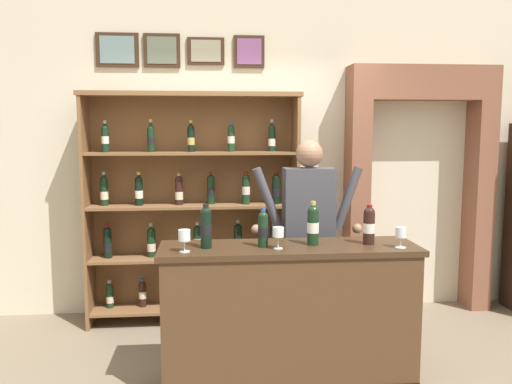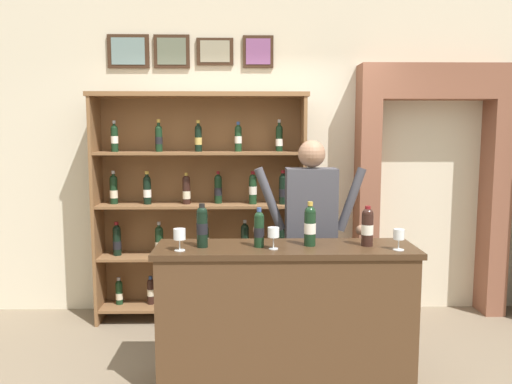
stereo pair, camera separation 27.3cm
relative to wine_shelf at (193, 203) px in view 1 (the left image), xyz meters
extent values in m
cube|color=beige|center=(0.50, 0.34, 0.54)|extent=(12.00, 0.16, 3.31)
cube|color=#382316|center=(-0.68, 0.25, 1.40)|extent=(0.39, 0.02, 0.31)
cube|color=gray|center=(-0.68, 0.24, 1.40)|extent=(0.31, 0.01, 0.25)
cube|color=#382316|center=(-0.28, 0.25, 1.40)|extent=(0.34, 0.02, 0.31)
cube|color=#616B58|center=(-0.28, 0.24, 1.40)|extent=(0.27, 0.01, 0.25)
cube|color=#382316|center=(0.13, 0.25, 1.40)|extent=(0.35, 0.02, 0.25)
cube|color=gray|center=(0.13, 0.24, 1.40)|extent=(0.28, 0.01, 0.20)
cube|color=#382316|center=(0.54, 0.25, 1.40)|extent=(0.29, 0.02, 0.30)
cube|color=#854E86|center=(0.54, 0.24, 1.40)|extent=(0.23, 0.01, 0.24)
cube|color=brown|center=(-0.94, -0.05, -0.06)|extent=(0.03, 0.35, 2.11)
cube|color=brown|center=(0.94, -0.05, -0.06)|extent=(0.03, 0.35, 2.11)
cube|color=brown|center=(0.00, 0.12, -0.06)|extent=(1.92, 0.02, 2.11)
cube|color=brown|center=(0.00, -0.05, -0.98)|extent=(1.86, 0.33, 0.03)
cylinder|color=#19381E|center=(-0.78, -0.01, -0.87)|extent=(0.07, 0.07, 0.19)
sphere|color=#19381E|center=(-0.78, -0.01, -0.77)|extent=(0.07, 0.07, 0.07)
cylinder|color=#19381E|center=(-0.78, -0.01, -0.75)|extent=(0.03, 0.03, 0.06)
cylinder|color=#99999E|center=(-0.78, -0.01, -0.72)|extent=(0.03, 0.03, 0.03)
cylinder|color=beige|center=(-0.78, -0.01, -0.89)|extent=(0.07, 0.07, 0.06)
cylinder|color=black|center=(-0.48, -0.01, -0.87)|extent=(0.07, 0.07, 0.20)
sphere|color=black|center=(-0.48, -0.01, -0.76)|extent=(0.07, 0.07, 0.07)
cylinder|color=black|center=(-0.48, -0.01, -0.73)|extent=(0.03, 0.03, 0.06)
cylinder|color=navy|center=(-0.48, -0.01, -0.71)|extent=(0.03, 0.03, 0.03)
cylinder|color=beige|center=(-0.48, -0.01, -0.86)|extent=(0.07, 0.07, 0.07)
cylinder|color=black|center=(-0.14, -0.03, -0.87)|extent=(0.07, 0.07, 0.19)
sphere|color=black|center=(-0.14, -0.03, -0.77)|extent=(0.07, 0.07, 0.07)
cylinder|color=black|center=(-0.14, -0.03, -0.75)|extent=(0.03, 0.03, 0.06)
cylinder|color=#B79338|center=(-0.14, -0.03, -0.73)|extent=(0.03, 0.03, 0.03)
cylinder|color=beige|center=(-0.14, -0.03, -0.89)|extent=(0.07, 0.07, 0.06)
cylinder|color=black|center=(0.15, -0.07, -0.87)|extent=(0.07, 0.07, 0.19)
sphere|color=black|center=(0.15, -0.07, -0.77)|extent=(0.07, 0.07, 0.07)
cylinder|color=black|center=(0.15, -0.07, -0.75)|extent=(0.03, 0.03, 0.06)
cylinder|color=#99999E|center=(0.15, -0.07, -0.73)|extent=(0.03, 0.03, 0.03)
cylinder|color=beige|center=(0.15, -0.07, -0.88)|extent=(0.07, 0.07, 0.06)
cylinder|color=black|center=(0.46, -0.03, -0.87)|extent=(0.07, 0.07, 0.19)
sphere|color=black|center=(0.46, -0.03, -0.77)|extent=(0.07, 0.07, 0.07)
cylinder|color=black|center=(0.46, -0.03, -0.74)|extent=(0.03, 0.03, 0.06)
cylinder|color=#99999E|center=(0.46, -0.03, -0.72)|extent=(0.03, 0.03, 0.03)
cylinder|color=beige|center=(0.46, -0.03, -0.89)|extent=(0.07, 0.07, 0.06)
cylinder|color=black|center=(0.77, -0.03, -0.87)|extent=(0.07, 0.07, 0.19)
sphere|color=black|center=(0.77, -0.03, -0.77)|extent=(0.07, 0.07, 0.07)
cylinder|color=black|center=(0.77, -0.03, -0.75)|extent=(0.03, 0.03, 0.06)
cylinder|color=#B79338|center=(0.77, -0.03, -0.73)|extent=(0.03, 0.03, 0.03)
cylinder|color=tan|center=(0.77, -0.03, -0.89)|extent=(0.07, 0.07, 0.06)
cube|color=brown|center=(0.00, -0.05, -0.50)|extent=(1.86, 0.33, 0.02)
cylinder|color=black|center=(-0.77, -0.04, -0.37)|extent=(0.08, 0.08, 0.24)
sphere|color=black|center=(-0.77, -0.04, -0.24)|extent=(0.07, 0.07, 0.07)
cylinder|color=black|center=(-0.77, -0.04, -0.22)|extent=(0.04, 0.04, 0.07)
cylinder|color=maroon|center=(-0.77, -0.04, -0.19)|extent=(0.04, 0.04, 0.03)
cylinder|color=black|center=(-0.77, -0.04, -0.39)|extent=(0.08, 0.08, 0.08)
cylinder|color=black|center=(-0.39, -0.04, -0.37)|extent=(0.08, 0.08, 0.23)
sphere|color=black|center=(-0.39, -0.04, -0.25)|extent=(0.07, 0.07, 0.07)
cylinder|color=black|center=(-0.39, -0.04, -0.22)|extent=(0.03, 0.03, 0.08)
cylinder|color=#99999E|center=(-0.39, -0.04, -0.19)|extent=(0.03, 0.03, 0.03)
cylinder|color=beige|center=(-0.39, -0.04, -0.40)|extent=(0.08, 0.08, 0.07)
cylinder|color=black|center=(0.04, -0.04, -0.37)|extent=(0.08, 0.08, 0.24)
sphere|color=black|center=(0.04, -0.04, -0.25)|extent=(0.07, 0.07, 0.07)
cylinder|color=black|center=(0.04, -0.04, -0.21)|extent=(0.03, 0.03, 0.08)
cylinder|color=#99999E|center=(0.04, -0.04, -0.19)|extent=(0.04, 0.04, 0.03)
cylinder|color=silver|center=(0.04, -0.04, -0.36)|extent=(0.08, 0.08, 0.08)
cylinder|color=black|center=(0.41, -0.04, -0.36)|extent=(0.08, 0.08, 0.25)
sphere|color=black|center=(0.41, -0.04, -0.23)|extent=(0.07, 0.07, 0.07)
cylinder|color=black|center=(0.41, -0.04, -0.20)|extent=(0.03, 0.03, 0.07)
cylinder|color=#99999E|center=(0.41, -0.04, -0.18)|extent=(0.03, 0.03, 0.03)
cylinder|color=silver|center=(0.41, -0.04, -0.40)|extent=(0.08, 0.08, 0.08)
cylinder|color=black|center=(0.74, -0.08, -0.37)|extent=(0.08, 0.08, 0.23)
sphere|color=black|center=(0.74, -0.08, -0.26)|extent=(0.07, 0.07, 0.07)
cylinder|color=black|center=(0.74, -0.08, -0.23)|extent=(0.03, 0.03, 0.06)
cylinder|color=#99999E|center=(0.74, -0.08, -0.21)|extent=(0.03, 0.03, 0.03)
cylinder|color=black|center=(0.74, -0.08, -0.37)|extent=(0.08, 0.08, 0.07)
cube|color=brown|center=(0.00, -0.05, -0.02)|extent=(1.86, 0.33, 0.02)
cylinder|color=black|center=(-0.79, -0.03, 0.10)|extent=(0.07, 0.07, 0.22)
sphere|color=black|center=(-0.79, -0.03, 0.22)|extent=(0.07, 0.07, 0.07)
cylinder|color=black|center=(-0.79, -0.03, 0.25)|extent=(0.03, 0.03, 0.08)
cylinder|color=#99999E|center=(-0.79, -0.03, 0.28)|extent=(0.03, 0.03, 0.03)
cylinder|color=beige|center=(-0.79, -0.03, 0.08)|extent=(0.07, 0.07, 0.07)
cylinder|color=black|center=(-0.48, -0.06, 0.10)|extent=(0.07, 0.07, 0.22)
sphere|color=black|center=(-0.48, -0.06, 0.22)|extent=(0.07, 0.07, 0.07)
cylinder|color=black|center=(-0.48, -0.06, 0.25)|extent=(0.03, 0.03, 0.08)
cylinder|color=#B79338|center=(-0.48, -0.06, 0.28)|extent=(0.04, 0.04, 0.03)
cylinder|color=silver|center=(-0.48, -0.06, 0.09)|extent=(0.07, 0.07, 0.07)
cylinder|color=black|center=(-0.12, -0.05, 0.10)|extent=(0.07, 0.07, 0.22)
sphere|color=black|center=(-0.12, -0.05, 0.22)|extent=(0.07, 0.07, 0.07)
cylinder|color=black|center=(-0.12, -0.05, 0.24)|extent=(0.03, 0.03, 0.06)
cylinder|color=#B79338|center=(-0.12, -0.05, 0.26)|extent=(0.03, 0.03, 0.03)
cylinder|color=beige|center=(-0.12, -0.05, 0.08)|extent=(0.07, 0.07, 0.07)
cylinder|color=black|center=(0.16, -0.01, 0.11)|extent=(0.07, 0.07, 0.23)
sphere|color=black|center=(0.16, -0.01, 0.22)|extent=(0.07, 0.07, 0.07)
cylinder|color=black|center=(0.16, -0.01, 0.25)|extent=(0.03, 0.03, 0.07)
cylinder|color=maroon|center=(0.16, -0.01, 0.28)|extent=(0.03, 0.03, 0.03)
cylinder|color=black|center=(0.16, -0.01, 0.10)|extent=(0.07, 0.07, 0.07)
cylinder|color=#19381E|center=(0.48, -0.06, 0.11)|extent=(0.07, 0.07, 0.23)
sphere|color=#19381E|center=(0.48, -0.06, 0.23)|extent=(0.07, 0.07, 0.07)
cylinder|color=#19381E|center=(0.48, -0.06, 0.26)|extent=(0.03, 0.03, 0.06)
cylinder|color=maroon|center=(0.48, -0.06, 0.28)|extent=(0.04, 0.04, 0.03)
cylinder|color=silver|center=(0.48, -0.06, 0.12)|extent=(0.07, 0.07, 0.07)
cylinder|color=black|center=(0.76, -0.08, 0.11)|extent=(0.07, 0.07, 0.23)
sphere|color=black|center=(0.76, -0.08, 0.23)|extent=(0.07, 0.07, 0.07)
cylinder|color=black|center=(0.76, -0.08, 0.26)|extent=(0.03, 0.03, 0.08)
cylinder|color=maroon|center=(0.76, -0.08, 0.29)|extent=(0.04, 0.04, 0.03)
cylinder|color=black|center=(0.76, -0.08, 0.10)|extent=(0.07, 0.07, 0.07)
cube|color=brown|center=(0.00, -0.05, 0.46)|extent=(1.86, 0.33, 0.02)
cylinder|color=black|center=(-0.76, -0.08, 0.57)|extent=(0.06, 0.06, 0.20)
sphere|color=black|center=(-0.76, -0.08, 0.68)|extent=(0.06, 0.06, 0.06)
cylinder|color=black|center=(-0.76, -0.08, 0.71)|extent=(0.02, 0.02, 0.07)
cylinder|color=#99999E|center=(-0.76, -0.08, 0.74)|extent=(0.03, 0.03, 0.03)
cylinder|color=silver|center=(-0.76, -0.08, 0.58)|extent=(0.07, 0.07, 0.06)
cylinder|color=black|center=(-0.36, -0.07, 0.57)|extent=(0.06, 0.06, 0.20)
sphere|color=black|center=(-0.36, -0.07, 0.68)|extent=(0.06, 0.06, 0.06)
cylinder|color=black|center=(-0.36, -0.07, 0.71)|extent=(0.03, 0.03, 0.08)
cylinder|color=#B79338|center=(-0.36, -0.07, 0.75)|extent=(0.03, 0.03, 0.03)
cylinder|color=black|center=(-0.36, -0.07, 0.57)|extent=(0.07, 0.07, 0.06)
cylinder|color=black|center=(-0.01, -0.05, 0.57)|extent=(0.06, 0.06, 0.20)
sphere|color=black|center=(-0.01, -0.05, 0.68)|extent=(0.06, 0.06, 0.06)
cylinder|color=black|center=(-0.01, -0.05, 0.71)|extent=(0.03, 0.03, 0.08)
cylinder|color=#B79338|center=(-0.01, -0.05, 0.74)|extent=(0.03, 0.03, 0.03)
cylinder|color=tan|center=(-0.01, -0.05, 0.57)|extent=(0.07, 0.07, 0.07)
cylinder|color=#19381E|center=(0.35, -0.04, 0.57)|extent=(0.06, 0.06, 0.20)
sphere|color=#19381E|center=(0.35, -0.04, 0.68)|extent=(0.06, 0.06, 0.06)
cylinder|color=#19381E|center=(0.35, -0.04, 0.70)|extent=(0.03, 0.03, 0.07)
cylinder|color=navy|center=(0.35, -0.04, 0.73)|extent=(0.03, 0.03, 0.03)
cylinder|color=silver|center=(0.35, -0.04, 0.58)|extent=(0.07, 0.07, 0.06)
cylinder|color=black|center=(0.73, -0.02, 0.57)|extent=(0.06, 0.06, 0.20)
sphere|color=black|center=(0.73, -0.02, 0.68)|extent=(0.06, 0.06, 0.06)
cylinder|color=black|center=(0.73, -0.02, 0.72)|extent=(0.03, 0.03, 0.08)
cylinder|color=#99999E|center=(0.73, -0.02, 0.75)|extent=(0.03, 0.03, 0.03)
cylinder|color=silver|center=(0.73, -0.02, 0.55)|extent=(0.07, 0.07, 0.07)
cube|color=brown|center=(0.00, -0.05, 0.98)|extent=(1.95, 0.37, 0.04)
cube|color=brown|center=(1.57, 0.14, -0.08)|extent=(0.19, 0.36, 2.06)
cube|color=brown|center=(2.81, 0.14, -0.08)|extent=(0.19, 0.36, 2.06)
cube|color=brown|center=(2.19, 0.14, 1.11)|extent=(1.43, 0.36, 0.32)
cube|color=black|center=(2.19, 0.37, -0.08)|extent=(1.05, 0.08, 2.06)
cube|color=#4C331E|center=(0.69, -1.30, -0.64)|extent=(1.72, 0.48, 0.95)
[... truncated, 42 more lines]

